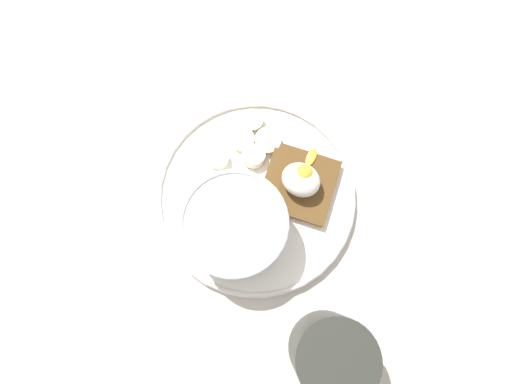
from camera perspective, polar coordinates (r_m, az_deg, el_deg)
name	(u,v)px	position (r cm, az deg, el deg)	size (l,w,h in cm)	color
ground_plane	(256,198)	(54.01, 0.00, -0.93)	(120.00, 120.00, 2.00)	beige
plate	(256,196)	(52.25, 0.00, -0.53)	(26.11, 26.11, 1.60)	white
oatmeal_bowl	(234,226)	(48.08, -3.19, -4.83)	(12.54, 12.54, 6.80)	white
toast_slice	(299,184)	(51.94, 6.17, 1.13)	(10.45, 10.45, 1.30)	brown
poached_egg	(301,179)	(49.73, 6.51, 1.92)	(4.95, 7.24, 3.70)	white
banana_slice_front	(219,159)	(52.89, -5.32, 4.67)	(3.19, 3.20, 1.28)	beige
banana_slice_left	(254,156)	(52.67, -0.32, 5.14)	(4.53, 4.55, 1.69)	#F5EAB5
banana_slice_back	(243,140)	(53.62, -1.88, 7.48)	(3.92, 3.95, 1.20)	beige
banana_slice_right	(252,120)	(54.34, -0.54, 10.19)	(4.19, 4.21, 1.83)	#F3EBBD
banana_slice_inner	(268,141)	(53.39, 1.72, 7.33)	(3.74, 3.84, 1.60)	beige
coffee_mug	(331,354)	(48.76, 10.69, -21.82)	(8.90, 8.90, 8.83)	#2D2F2A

